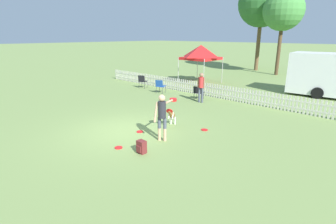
{
  "coord_description": "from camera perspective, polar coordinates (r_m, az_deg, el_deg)",
  "views": [
    {
      "loc": [
        7.83,
        -5.89,
        3.64
      ],
      "look_at": [
        1.22,
        1.07,
        0.81
      ],
      "focal_mm": 28.0,
      "sensor_mm": 36.0,
      "label": 1
    }
  ],
  "objects": [
    {
      "name": "ground_plane",
      "position": [
        10.45,
        -8.95,
        -4.14
      ],
      "size": [
        240.0,
        240.0,
        0.0
      ],
      "primitive_type": "plane",
      "color": "olive"
    },
    {
      "name": "handler_person",
      "position": [
        9.14,
        -1.13,
        0.09
      ],
      "size": [
        0.47,
        1.12,
        1.69
      ],
      "rotation": [
        0.0,
        0.0,
        0.53
      ],
      "color": "tan",
      "rests_on": "ground_plane"
    },
    {
      "name": "leaping_dog",
      "position": [
        10.67,
        0.75,
        -0.56
      ],
      "size": [
        0.65,
        0.96,
        0.88
      ],
      "rotation": [
        0.0,
        0.0,
        -2.61
      ],
      "color": "olive",
      "rests_on": "ground_plane"
    },
    {
      "name": "frisbee_near_handler",
      "position": [
        10.3,
        -6.14,
        -4.28
      ],
      "size": [
        0.26,
        0.26,
        0.02
      ],
      "color": "red",
      "rests_on": "ground_plane"
    },
    {
      "name": "frisbee_near_dog",
      "position": [
        9.0,
        -10.71,
        -7.63
      ],
      "size": [
        0.26,
        0.26,
        0.02
      ],
      "color": "red",
      "rests_on": "ground_plane"
    },
    {
      "name": "frisbee_midfield",
      "position": [
        10.54,
        7.94,
        -3.86
      ],
      "size": [
        0.26,
        0.26,
        0.02
      ],
      "color": "red",
      "rests_on": "ground_plane"
    },
    {
      "name": "backpack_on_grass",
      "position": [
        8.46,
        -5.82,
        -7.58
      ],
      "size": [
        0.29,
        0.25,
        0.42
      ],
      "color": "maroon",
      "rests_on": "ground_plane"
    },
    {
      "name": "picket_fence",
      "position": [
        15.63,
        12.46,
        4.13
      ],
      "size": [
        21.71,
        0.04,
        0.82
      ],
      "color": "beige",
      "rests_on": "ground_plane"
    },
    {
      "name": "folding_chair_blue_left",
      "position": [
        15.37,
        6.65,
        4.44
      ],
      "size": [
        0.64,
        0.65,
        0.79
      ],
      "rotation": [
        0.0,
        0.0,
        3.41
      ],
      "color": "#333338",
      "rests_on": "ground_plane"
    },
    {
      "name": "folding_chair_center",
      "position": [
        18.67,
        -5.61,
        6.87
      ],
      "size": [
        0.66,
        0.67,
        0.93
      ],
      "rotation": [
        0.0,
        0.0,
        3.52
      ],
      "color": "#333338",
      "rests_on": "ground_plane"
    },
    {
      "name": "folding_chair_green_right",
      "position": [
        16.95,
        -1.72,
        5.85
      ],
      "size": [
        0.65,
        0.66,
        0.87
      ],
      "rotation": [
        0.0,
        0.0,
        3.44
      ],
      "color": "#333338",
      "rests_on": "ground_plane"
    },
    {
      "name": "canopy_tent_main",
      "position": [
        20.65,
        7.18,
        12.75
      ],
      "size": [
        2.48,
        2.48,
        2.91
      ],
      "color": "#B2B2B2",
      "rests_on": "ground_plane"
    },
    {
      "name": "spectator_standing",
      "position": [
        14.58,
        7.23,
        5.91
      ],
      "size": [
        0.41,
        0.27,
        1.66
      ],
      "rotation": [
        0.0,
        0.0,
        3.38
      ],
      "color": "#474C5B",
      "rests_on": "ground_plane"
    },
    {
      "name": "equipment_trailer",
      "position": [
        18.59,
        32.56,
        6.87
      ],
      "size": [
        5.76,
        2.46,
        2.6
      ],
      "rotation": [
        0.0,
        0.0,
        0.09
      ],
      "color": "white",
      "rests_on": "ground_plane"
    },
    {
      "name": "tree_left_grove",
      "position": [
        26.88,
        23.82,
        19.51
      ],
      "size": [
        3.55,
        3.55,
        7.5
      ],
      "color": "#4C3823",
      "rests_on": "ground_plane"
    },
    {
      "name": "tree_right_grove",
      "position": [
        29.84,
        19.79,
        21.35
      ],
      "size": [
        4.68,
        4.68,
        9.02
      ],
      "color": "brown",
      "rests_on": "ground_plane"
    }
  ]
}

